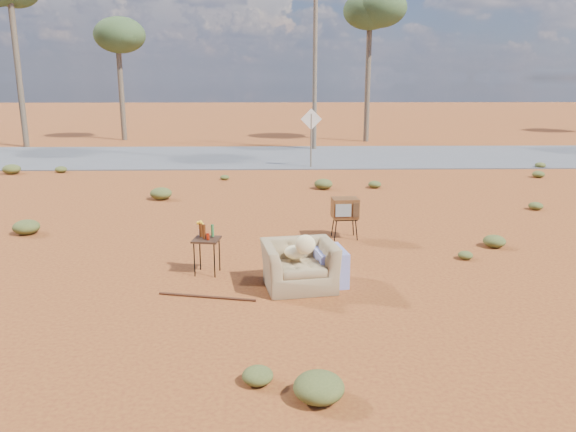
{
  "coord_description": "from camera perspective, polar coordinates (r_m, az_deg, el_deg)",
  "views": [
    {
      "loc": [
        0.15,
        -8.77,
        3.26
      ],
      "look_at": [
        0.39,
        1.23,
        0.8
      ],
      "focal_mm": 35.0,
      "sensor_mm": 36.0,
      "label": 1
    }
  ],
  "objects": [
    {
      "name": "road_sign",
      "position": [
        20.89,
        2.37,
        8.99
      ],
      "size": [
        0.78,
        0.06,
        2.19
      ],
      "color": "brown",
      "rests_on": "ground"
    },
    {
      "name": "eucalyptus_near_left",
      "position": [
        31.91,
        -16.95,
        17.19
      ],
      "size": [
        3.2,
        3.2,
        6.6
      ],
      "color": "brown",
      "rests_on": "ground"
    },
    {
      "name": "eucalyptus_center",
      "position": [
        30.33,
        8.33,
        19.69
      ],
      "size": [
        3.2,
        3.2,
        7.6
      ],
      "color": "brown",
      "rests_on": "ground"
    },
    {
      "name": "side_table",
      "position": [
        9.63,
        -8.42,
        -2.11
      ],
      "size": [
        0.49,
        0.49,
        0.89
      ],
      "rotation": [
        0.0,
        0.0,
        -0.15
      ],
      "color": "#3C2216",
      "rests_on": "ground"
    },
    {
      "name": "utility_pole_center",
      "position": [
        26.35,
        2.76,
        15.74
      ],
      "size": [
        1.4,
        0.2,
        8.0
      ],
      "color": "brown",
      "rests_on": "ground"
    },
    {
      "name": "armchair",
      "position": [
        8.97,
        1.75,
        -4.38
      ],
      "size": [
        1.41,
        1.05,
        0.99
      ],
      "rotation": [
        0.0,
        0.0,
        0.17
      ],
      "color": "olive",
      "rests_on": "ground"
    },
    {
      "name": "scrub_patch",
      "position": [
        13.58,
        -5.45,
        0.47
      ],
      "size": [
        17.49,
        8.07,
        0.33
      ],
      "color": "#505625",
      "rests_on": "ground"
    },
    {
      "name": "ground",
      "position": [
        9.36,
        -2.21,
        -6.58
      ],
      "size": [
        140.0,
        140.0,
        0.0
      ],
      "primitive_type": "plane",
      "color": "#93511D",
      "rests_on": "ground"
    },
    {
      "name": "rusty_bar",
      "position": [
        8.73,
        -8.24,
        -8.11
      ],
      "size": [
        1.51,
        0.37,
        0.04
      ],
      "primitive_type": "cylinder",
      "rotation": [
        0.0,
        1.57,
        -0.21
      ],
      "color": "#452512",
      "rests_on": "ground"
    },
    {
      "name": "highway",
      "position": [
        23.99,
        -1.73,
        6.06
      ],
      "size": [
        140.0,
        7.0,
        0.04
      ],
      "primitive_type": "cube",
      "color": "#565659",
      "rests_on": "ground"
    },
    {
      "name": "tv_unit",
      "position": [
        11.66,
        5.81,
        0.75
      ],
      "size": [
        0.56,
        0.47,
        0.86
      ],
      "rotation": [
        0.0,
        0.0,
        0.07
      ],
      "color": "black",
      "rests_on": "ground"
    }
  ]
}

